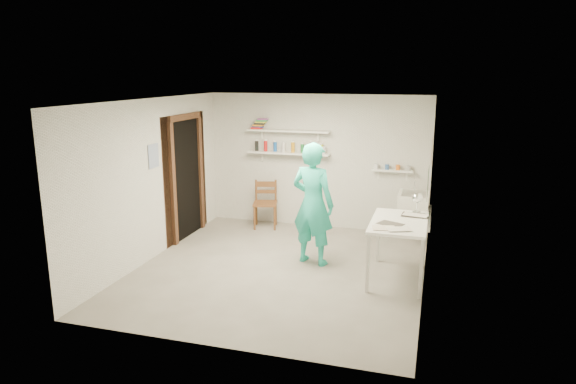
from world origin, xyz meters
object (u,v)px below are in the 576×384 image
(man, at_px, (313,204))
(wall_clock, at_px, (313,181))
(wooden_chair, at_px, (265,203))
(work_table, at_px, (398,250))
(belfast_sink, at_px, (413,202))
(desk_lamp, at_px, (417,198))

(man, xyz_separation_m, wall_clock, (-0.06, 0.21, 0.30))
(man, bearing_deg, wall_clock, -59.06)
(wooden_chair, distance_m, work_table, 3.06)
(wooden_chair, relative_size, work_table, 0.73)
(belfast_sink, height_order, man, man)
(man, relative_size, wooden_chair, 2.00)
(man, xyz_separation_m, desk_lamp, (1.46, 0.23, 0.14))
(man, distance_m, wooden_chair, 2.00)
(man, distance_m, wall_clock, 0.37)
(belfast_sink, xyz_separation_m, wooden_chair, (-2.61, 0.17, -0.25))
(wooden_chair, height_order, desk_lamp, desk_lamp)
(work_table, bearing_deg, man, 168.07)
(man, height_order, work_table, man)
(desk_lamp, bearing_deg, wooden_chair, 154.91)
(wall_clock, distance_m, wooden_chair, 1.90)
(belfast_sink, distance_m, wall_clock, 1.88)
(belfast_sink, xyz_separation_m, desk_lamp, (0.09, -1.09, 0.34))
(wall_clock, relative_size, desk_lamp, 2.11)
(belfast_sink, bearing_deg, wall_clock, -142.11)
(belfast_sink, relative_size, wall_clock, 1.85)
(desk_lamp, bearing_deg, wall_clock, -179.44)
(wooden_chair, bearing_deg, man, -64.23)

